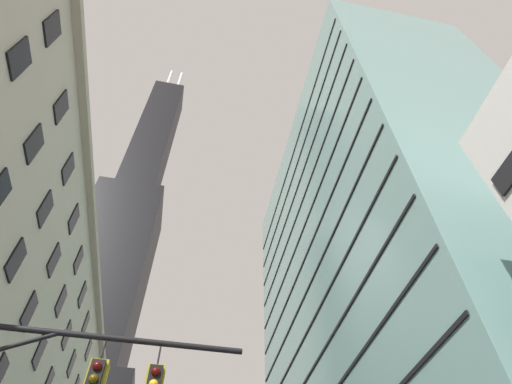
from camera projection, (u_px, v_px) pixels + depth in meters
name	position (u px, v px, depth m)	size (l,w,h in m)	color
dark_skyscraper	(92.00, 320.00, 86.89)	(23.98, 23.98, 172.44)	black
glass_office_midrise	(383.00, 291.00, 45.64)	(17.64, 41.94, 58.60)	gray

